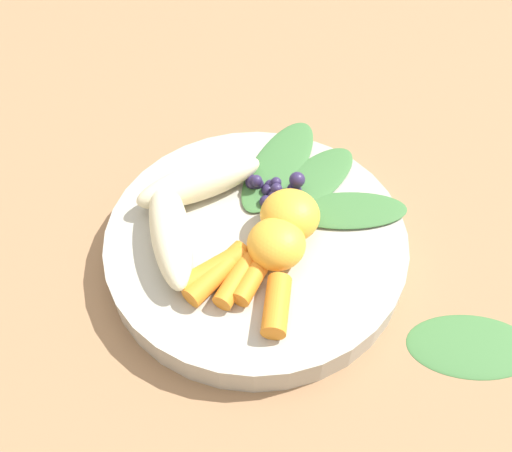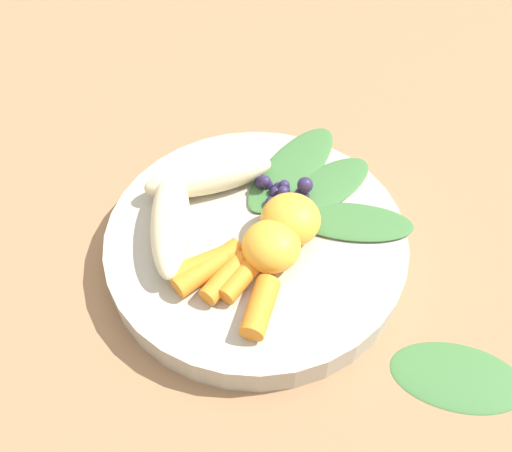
# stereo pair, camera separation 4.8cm
# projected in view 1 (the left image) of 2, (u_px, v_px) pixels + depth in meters

# --- Properties ---
(ground_plane) EXTENTS (2.40, 2.40, 0.00)m
(ground_plane) POSITION_uv_depth(u_px,v_px,m) (256.00, 253.00, 0.52)
(ground_plane) COLOR #99704C
(bowl) EXTENTS (0.27, 0.27, 0.03)m
(bowl) POSITION_uv_depth(u_px,v_px,m) (256.00, 243.00, 0.50)
(bowl) COLOR #B2AD9E
(bowl) RESTS_ON ground_plane
(banana_peeled_left) EXTENTS (0.13, 0.07, 0.03)m
(banana_peeled_left) POSITION_uv_depth(u_px,v_px,m) (170.00, 232.00, 0.47)
(banana_peeled_left) COLOR beige
(banana_peeled_left) RESTS_ON bowl
(banana_peeled_right) EXTENTS (0.05, 0.12, 0.03)m
(banana_peeled_right) POSITION_uv_depth(u_px,v_px,m) (200.00, 182.00, 0.51)
(banana_peeled_right) COLOR beige
(banana_peeled_right) RESTS_ON bowl
(orange_segment_near) EXTENTS (0.05, 0.05, 0.04)m
(orange_segment_near) POSITION_uv_depth(u_px,v_px,m) (290.00, 215.00, 0.48)
(orange_segment_near) COLOR #F4A833
(orange_segment_near) RESTS_ON bowl
(orange_segment_far) EXTENTS (0.05, 0.05, 0.04)m
(orange_segment_far) POSITION_uv_depth(u_px,v_px,m) (280.00, 242.00, 0.46)
(orange_segment_far) COLOR #F4A833
(orange_segment_far) RESTS_ON bowl
(carrot_front) EXTENTS (0.02, 0.06, 0.02)m
(carrot_front) POSITION_uv_depth(u_px,v_px,m) (212.00, 270.00, 0.46)
(carrot_front) COLOR orange
(carrot_front) RESTS_ON bowl
(carrot_mid_left) EXTENTS (0.04, 0.07, 0.02)m
(carrot_mid_left) POSITION_uv_depth(u_px,v_px,m) (217.00, 273.00, 0.45)
(carrot_mid_left) COLOR orange
(carrot_mid_left) RESTS_ON bowl
(carrot_mid_right) EXTENTS (0.04, 0.05, 0.02)m
(carrot_mid_right) POSITION_uv_depth(u_px,v_px,m) (236.00, 281.00, 0.45)
(carrot_mid_right) COLOR orange
(carrot_mid_right) RESTS_ON bowl
(carrot_rear) EXTENTS (0.04, 0.05, 0.02)m
(carrot_rear) POSITION_uv_depth(u_px,v_px,m) (252.00, 279.00, 0.45)
(carrot_rear) COLOR orange
(carrot_rear) RESTS_ON bowl
(carrot_small) EXTENTS (0.05, 0.05, 0.02)m
(carrot_small) POSITION_uv_depth(u_px,v_px,m) (277.00, 305.00, 0.43)
(carrot_small) COLOR orange
(carrot_small) RESTS_ON bowl
(blueberry_pile) EXTENTS (0.04, 0.05, 0.03)m
(blueberry_pile) POSITION_uv_depth(u_px,v_px,m) (274.00, 188.00, 0.51)
(blueberry_pile) COLOR #2D234C
(blueberry_pile) RESTS_ON bowl
(kale_leaf_left) EXTENTS (0.09, 0.12, 0.01)m
(kale_leaf_left) POSITION_uv_depth(u_px,v_px,m) (348.00, 210.00, 0.51)
(kale_leaf_left) COLOR #3D7038
(kale_leaf_left) RESTS_ON bowl
(kale_leaf_right) EXTENTS (0.08, 0.12, 0.01)m
(kale_leaf_right) POSITION_uv_depth(u_px,v_px,m) (313.00, 181.00, 0.53)
(kale_leaf_right) COLOR #3D7038
(kale_leaf_right) RESTS_ON bowl
(kale_leaf_rear) EXTENTS (0.11, 0.14, 0.01)m
(kale_leaf_rear) POSITION_uv_depth(u_px,v_px,m) (279.00, 164.00, 0.54)
(kale_leaf_rear) COLOR #3D7038
(kale_leaf_rear) RESTS_ON bowl
(kale_leaf_stray) EXTENTS (0.11, 0.12, 0.01)m
(kale_leaf_stray) POSITION_uv_depth(u_px,v_px,m) (472.00, 345.00, 0.45)
(kale_leaf_stray) COLOR #3D7038
(kale_leaf_stray) RESTS_ON ground_plane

